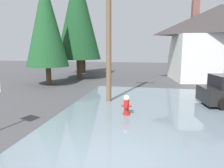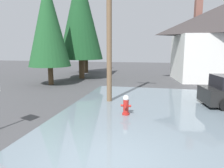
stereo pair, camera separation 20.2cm
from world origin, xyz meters
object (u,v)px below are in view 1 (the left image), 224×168
Objects in this scene: utility_pole at (109,11)px; pine_tree_mid_left at (46,23)px; house at (219,42)px; pine_tree_tall_left at (78,13)px; pine_tree_short_left at (83,26)px; fire_hydrant at (126,105)px.

pine_tree_mid_left is at bearing 143.38° from utility_pole.
house is at bearing 50.15° from utility_pole.
pine_tree_tall_left is at bearing 72.87° from pine_tree_mid_left.
fire_hydrant is at bearing -64.82° from pine_tree_short_left.
fire_hydrant is 10.78m from pine_tree_mid_left.
pine_tree_tall_left reaches higher than utility_pole.
pine_tree_short_left is at bearing 89.91° from pine_tree_mid_left.
pine_tree_short_left is (-7.21, 15.34, 5.09)m from fire_hydrant.
fire_hydrant is 13.46m from pine_tree_tall_left.
utility_pole is (-1.26, 2.21, 4.40)m from fire_hydrant.
house is 15.22m from pine_tree_mid_left.
utility_pole reaches higher than pine_tree_mid_left.
fire_hydrant is at bearing -119.99° from house.
pine_tree_mid_left is (-5.97, 4.43, 0.06)m from utility_pole.
pine_tree_mid_left is (-1.21, -3.93, -1.32)m from pine_tree_tall_left.
pine_tree_mid_left is at bearing -159.15° from house.
house is (8.21, 9.83, -1.29)m from utility_pole.
utility_pole is 14.44m from pine_tree_short_left.
pine_tree_short_left reaches higher than house.
pine_tree_mid_left is at bearing -107.13° from pine_tree_tall_left.
pine_tree_tall_left is 1.12× the size of pine_tree_short_left.
fire_hydrant is 0.11× the size of pine_tree_mid_left.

